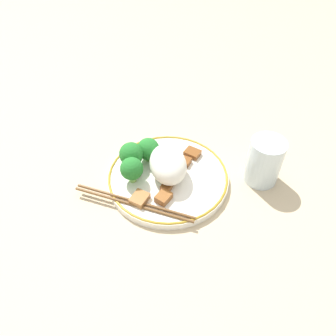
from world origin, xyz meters
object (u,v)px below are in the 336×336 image
at_px(chopsticks, 133,203).
at_px(drinking_glass, 264,161).
at_px(broccoli_back_center, 131,154).
at_px(broccoli_back_right, 131,167).
at_px(plate, 168,177).
at_px(broccoli_back_left, 148,149).

relative_size(chopsticks, drinking_glass, 2.17).
xyz_separation_m(broccoli_back_center, broccoli_back_right, (0.04, -0.00, 0.00)).
distance_m(plate, chopsticks, 0.09).
relative_size(broccoli_back_left, broccoli_back_right, 0.92).
distance_m(broccoli_back_center, chopsticks, 0.10).
bearing_deg(broccoli_back_center, plate, 57.38).
bearing_deg(broccoli_back_center, chopsticks, -6.26).
height_order(broccoli_back_left, broccoli_back_right, broccoli_back_right).
xyz_separation_m(broccoli_back_right, drinking_glass, (0.04, 0.25, 0.00)).
distance_m(plate, broccoli_back_center, 0.08).
xyz_separation_m(plate, broccoli_back_left, (-0.05, -0.03, 0.03)).
xyz_separation_m(plate, broccoli_back_center, (-0.04, -0.06, 0.04)).
relative_size(plate, drinking_glass, 2.52).
height_order(broccoli_back_center, broccoli_back_right, same).
distance_m(broccoli_back_left, chopsticks, 0.12).
distance_m(broccoli_back_center, drinking_glass, 0.26).
bearing_deg(chopsticks, drinking_glass, 95.50).
bearing_deg(chopsticks, broccoli_back_left, 157.08).
distance_m(broccoli_back_right, chopsticks, 0.07).
bearing_deg(chopsticks, broccoli_back_center, 173.74).
bearing_deg(broccoli_back_left, broccoli_back_right, -39.46).
bearing_deg(broccoli_back_right, chopsticks, -6.03).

